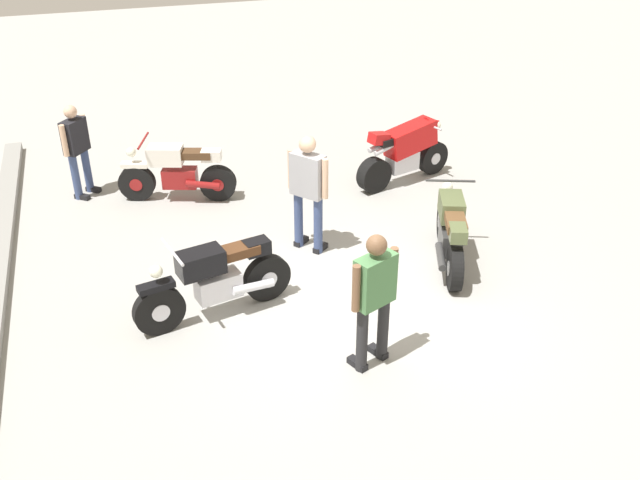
{
  "coord_description": "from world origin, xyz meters",
  "views": [
    {
      "loc": [
        -7.0,
        2.93,
        5.23
      ],
      "look_at": [
        0.5,
        0.46,
        0.75
      ],
      "focal_mm": 39.43,
      "sensor_mm": 36.0,
      "label": 1
    }
  ],
  "objects": [
    {
      "name": "ground_plane",
      "position": [
        0.0,
        0.0,
        0.0
      ],
      "size": [
        40.0,
        40.0,
        0.0
      ],
      "primitive_type": "plane",
      "color": "#9E9E99"
    },
    {
      "name": "motorcycle_olive_vintage",
      "position": [
        0.58,
        -1.49,
        0.49
      ],
      "size": [
        1.88,
        0.98,
        1.07
      ],
      "rotation": [
        0.0,
        0.0,
        5.91
      ],
      "color": "black",
      "rests_on": "ground"
    },
    {
      "name": "motorcycle_cream_vintage",
      "position": [
        3.81,
        1.85,
        0.49
      ],
      "size": [
        0.93,
        1.9,
        1.07
      ],
      "rotation": [
        0.0,
        0.0,
        1.25
      ],
      "color": "black",
      "rests_on": "ground"
    },
    {
      "name": "motorcycle_red_sportbike",
      "position": [
        3.29,
        -2.02,
        0.59
      ],
      "size": [
        0.87,
        1.92,
        1.14
      ],
      "rotation": [
        0.0,
        0.0,
        5.0
      ],
      "color": "black",
      "rests_on": "ground"
    },
    {
      "name": "motorcycle_black_cruiser",
      "position": [
        0.34,
        1.88,
        0.52
      ],
      "size": [
        0.72,
        2.07,
        1.09
      ],
      "rotation": [
        0.0,
        0.0,
        1.78
      ],
      "color": "black",
      "rests_on": "ground"
    },
    {
      "name": "person_in_gray_shirt",
      "position": [
        1.57,
        0.29,
        1.02
      ],
      "size": [
        0.59,
        0.53,
        1.77
      ],
      "rotation": [
        0.0,
        0.0,
        5.36
      ],
      "color": "#384772",
      "rests_on": "ground"
    },
    {
      "name": "person_in_black_shirt",
      "position": [
        4.5,
        3.36,
        0.89
      ],
      "size": [
        0.55,
        0.5,
        1.58
      ],
      "rotation": [
        0.0,
        0.0,
        4.05
      ],
      "color": "#384772",
      "rests_on": "ground"
    },
    {
      "name": "person_in_green_shirt",
      "position": [
        -1.15,
        0.38,
        0.96
      ],
      "size": [
        0.45,
        0.63,
        1.68
      ],
      "rotation": [
        0.0,
        0.0,
        0.39
      ],
      "color": "#262628",
      "rests_on": "ground"
    }
  ]
}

